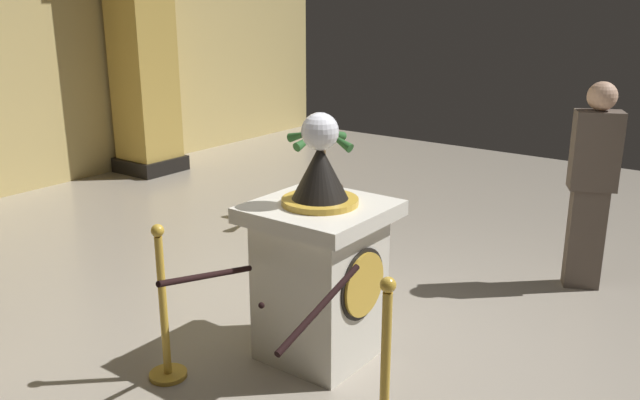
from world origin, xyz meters
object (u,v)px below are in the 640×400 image
pedestal_clock (321,265)px  bystander_guest (592,181)px  stanchion_near (165,326)px  potted_palm_right (322,192)px

pedestal_clock → bystander_guest: 2.48m
stanchion_near → potted_palm_right: 3.31m
pedestal_clock → potted_palm_right: size_ratio=1.55×
stanchion_near → potted_palm_right: bearing=19.2°
pedestal_clock → stanchion_near: 1.06m
pedestal_clock → stanchion_near: pedestal_clock is taller
bystander_guest → potted_palm_right: bearing=88.0°
potted_palm_right → bystander_guest: bearing=-92.0°
stanchion_near → bystander_guest: bystander_guest is taller
bystander_guest → pedestal_clock: bearing=153.9°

